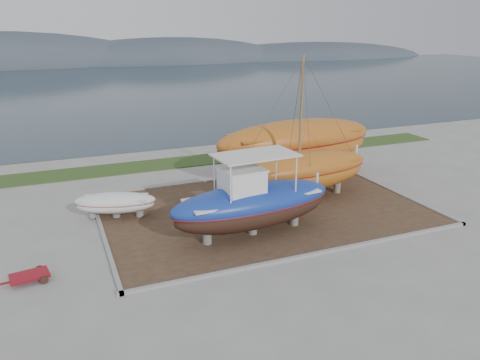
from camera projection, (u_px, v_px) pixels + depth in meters
name	position (u px, v px, depth m)	size (l,w,h in m)	color
ground	(296.00, 237.00, 23.87)	(140.00, 140.00, 0.00)	gray
dirt_patch	(263.00, 209.00, 27.37)	(18.00, 12.00, 0.06)	#422D1E
curb_frame	(263.00, 209.00, 27.35)	(18.60, 12.60, 0.15)	gray
grass_strip	(202.00, 160.00, 37.46)	(44.00, 3.00, 0.08)	#284219
sea	(110.00, 85.00, 85.33)	(260.00, 100.00, 0.04)	#1C2E39
mountain_ridge	(84.00, 63.00, 133.62)	(200.00, 36.00, 20.00)	#333D49
blue_caique	(253.00, 195.00, 23.47)	(8.81, 2.75, 4.24)	#18379A
white_dinghy	(116.00, 205.00, 26.05)	(4.49, 1.68, 1.35)	white
orange_sailboat	(307.00, 130.00, 27.65)	(8.91, 2.63, 8.67)	#A95B1A
orange_bare_hull	(296.00, 150.00, 32.56)	(12.12, 3.63, 3.97)	#A95B1A
red_trailer	(30.00, 278.00, 19.71)	(2.29, 1.15, 0.32)	maroon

